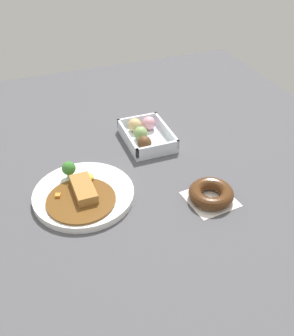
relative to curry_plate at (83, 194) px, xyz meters
The scene contains 4 objects.
ground_plane 0.08m from the curry_plate, 101.37° to the left, with size 1.60×1.60×0.00m, color #4C4C51.
curry_plate is the anchor object (origin of this frame).
donut_box 0.31m from the curry_plate, 129.13° to the left, with size 0.19×0.13×0.06m.
chocolate_ring_donut 0.33m from the curry_plate, 68.39° to the left, with size 0.13×0.13×0.04m.
Camera 1 is at (0.78, -0.19, 0.67)m, focal length 41.80 mm.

